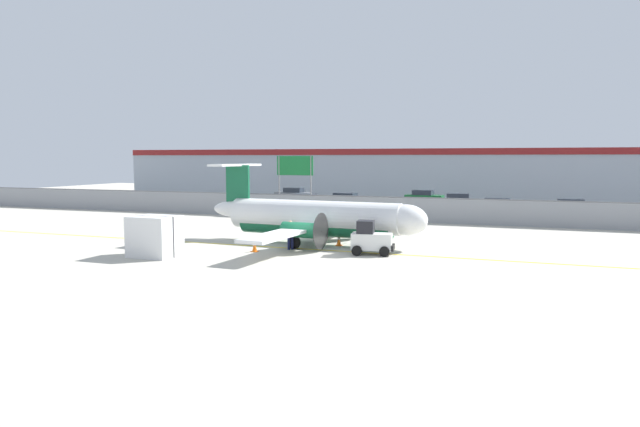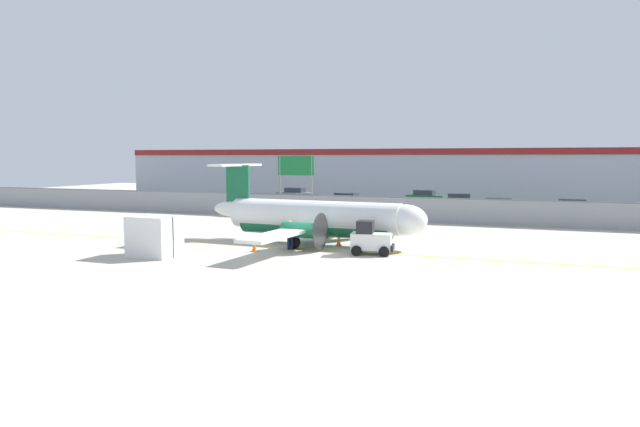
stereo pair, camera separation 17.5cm
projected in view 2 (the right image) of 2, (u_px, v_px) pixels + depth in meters
ground_plane at (309, 249)px, 33.25m from camera, size 140.00×140.00×0.01m
perimeter_fence at (379, 208)px, 48.05m from camera, size 98.00×0.10×2.10m
parking_lot_strip at (407, 209)px, 58.87m from camera, size 98.00×17.00×0.12m
background_building at (436, 173)px, 75.79m from camera, size 91.00×8.10×6.50m
commuter_airplane at (318, 218)px, 35.10m from camera, size 14.51×16.07×4.92m
baggage_tug at (371, 239)px, 31.38m from camera, size 2.47×1.67×1.88m
ground_crew_worker at (290, 233)px, 33.11m from camera, size 0.49×0.48×1.70m
cargo_container at (155, 236)px, 30.80m from camera, size 2.44×2.03×2.20m
traffic_cone_near_left at (254, 246)px, 32.35m from camera, size 0.36×0.36×0.64m
traffic_cone_near_right at (339, 241)px, 34.59m from camera, size 0.36×0.36×0.64m
parked_car_0 at (294, 194)px, 69.38m from camera, size 4.24×2.08×1.58m
parked_car_1 at (307, 202)px, 57.72m from camera, size 4.36×2.37×1.58m
parked_car_2 at (348, 201)px, 59.12m from camera, size 4.34×2.30×1.58m
parked_car_3 at (425, 197)px, 64.37m from camera, size 4.32×2.25×1.58m
parked_car_4 at (460, 201)px, 58.24m from camera, size 4.33×2.29×1.58m
parked_car_5 at (500, 207)px, 51.83m from camera, size 4.24×2.07×1.58m
parked_car_6 at (573, 208)px, 50.60m from camera, size 4.21×2.03×1.58m
highway_sign at (296, 171)px, 52.80m from camera, size 3.60×0.14×5.50m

